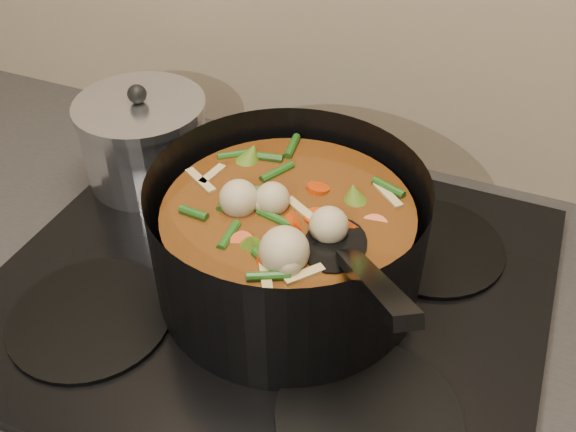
% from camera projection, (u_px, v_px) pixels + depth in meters
% --- Properties ---
extents(stovetop, '(0.62, 0.54, 0.03)m').
position_uv_depth(stovetop, '(271.00, 286.00, 0.76)').
color(stovetop, black).
rests_on(stovetop, counter).
extents(stockpot, '(0.38, 0.39, 0.22)m').
position_uv_depth(stockpot, '(288.00, 241.00, 0.71)').
color(stockpot, black).
rests_on(stockpot, stovetop).
extents(saucepan, '(0.17, 0.17, 0.14)m').
position_uv_depth(saucepan, '(145.00, 140.00, 0.87)').
color(saucepan, silver).
rests_on(saucepan, stovetop).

